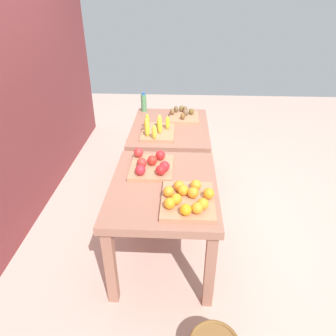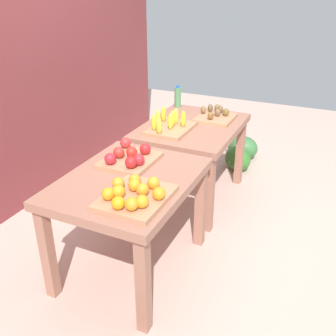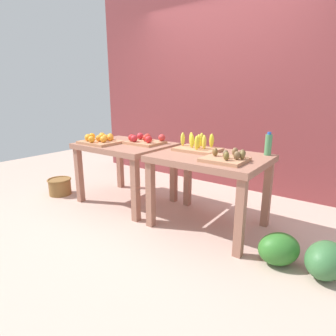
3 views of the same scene
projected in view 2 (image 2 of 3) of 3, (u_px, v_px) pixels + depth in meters
ground_plane at (165, 226)px, 3.28m from camera, size 8.00×8.00×0.00m
back_wall at (14, 32)px, 3.13m from camera, size 4.40×0.12×3.00m
display_table_left at (129, 192)px, 2.55m from camera, size 1.04×0.80×0.73m
display_table_right at (192, 136)px, 3.47m from camera, size 1.04×0.80×0.73m
orange_bin at (134, 194)px, 2.23m from camera, size 0.44×0.36×0.11m
apple_bin at (129, 157)px, 2.70m from camera, size 0.40×0.35×0.11m
banana_crate at (170, 125)px, 3.27m from camera, size 0.44×0.32×0.17m
kiwi_bin at (215, 116)px, 3.54m from camera, size 0.36×0.33×0.10m
water_bottle at (178, 97)px, 3.85m from camera, size 0.06×0.06×0.22m
watermelon_pile at (240, 152)px, 4.35m from camera, size 0.69×0.44×0.27m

